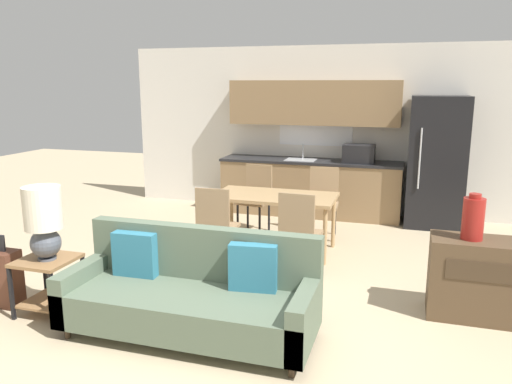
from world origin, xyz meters
TOP-DOWN VIEW (x-y plane):
  - ground_plane at (0.00, 0.00)m, footprint 20.00×20.00m
  - wall_back at (0.00, 4.63)m, footprint 6.40×0.07m
  - kitchen_counter at (0.02, 4.33)m, footprint 2.90×0.65m
  - refrigerator at (1.90, 4.21)m, footprint 0.81×0.77m
  - dining_table at (-0.08, 2.38)m, footprint 1.53×0.80m
  - couch at (-0.19, 0.08)m, footprint 2.14×0.80m
  - side_table at (-1.62, 0.03)m, footprint 0.48×0.48m
  - table_lamp at (-1.60, 0.02)m, footprint 0.33×0.33m
  - credenza at (2.37, 1.10)m, footprint 1.26×0.44m
  - vase at (2.08, 1.09)m, footprint 0.19×0.19m
  - dining_chair_near_right at (0.40, 1.62)m, footprint 0.45×0.45m
  - dining_chair_far_right at (0.40, 3.18)m, footprint 0.45×0.45m
  - dining_chair_far_left at (-0.56, 3.13)m, footprint 0.47×0.47m
  - dining_chair_near_left at (-0.57, 1.60)m, footprint 0.44×0.44m

SIDE VIEW (x-z plane):
  - ground_plane at x=0.00m, z-range 0.00..0.00m
  - couch at x=-0.19m, z-range -0.10..0.77m
  - side_table at x=-1.62m, z-range 0.09..0.62m
  - credenza at x=2.37m, z-range 0.00..0.74m
  - dining_chair_near_right at x=0.40m, z-range 0.05..1.01m
  - dining_chair_far_right at x=0.40m, z-range 0.05..1.01m
  - dining_chair_far_left at x=-0.56m, z-range 0.05..1.01m
  - dining_chair_near_left at x=-0.57m, z-range 0.05..1.01m
  - dining_table at x=-0.08m, z-range 0.30..1.03m
  - kitchen_counter at x=0.02m, z-range -0.23..1.92m
  - table_lamp at x=-1.60m, z-range 0.57..1.25m
  - vase at x=2.08m, z-range 0.73..1.14m
  - refrigerator at x=1.90m, z-range 0.00..1.93m
  - wall_back at x=0.00m, z-range 0.00..2.70m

